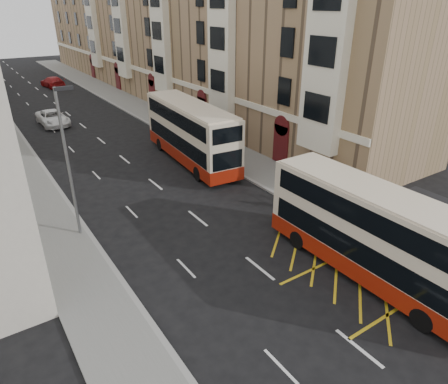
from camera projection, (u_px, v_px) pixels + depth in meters
ground at (320, 317)px, 16.50m from camera, size 200.00×200.00×0.00m
pavement_right at (168, 122)px, 43.01m from camera, size 4.00×120.00×0.15m
pavement_left at (10, 149)px, 35.24m from camera, size 3.00×120.00×0.15m
kerb_right at (151, 125)px, 42.00m from camera, size 0.25×120.00×0.15m
kerb_left at (28, 146)px, 35.99m from camera, size 0.25×120.00×0.15m
road_markings at (58, 105)px, 50.29m from camera, size 10.00×110.00×0.01m
terrace_right at (160, 36)px, 54.80m from camera, size 10.75×79.00×15.25m
guard_railing at (325, 206)px, 23.58m from camera, size 0.06×6.56×1.01m
street_lamp_near at (68, 157)px, 20.34m from camera, size 0.93×0.18×8.00m
double_decker_front at (373, 234)px, 18.11m from camera, size 2.56×11.02×4.39m
double_decker_rear at (191, 133)px, 31.59m from camera, size 3.65×12.05×4.74m
litter_bin at (432, 247)px, 19.93m from camera, size 0.64×0.64×1.06m
pedestrian_mid at (448, 246)px, 19.58m from camera, size 0.95×0.88×1.56m
pedestrian_far at (314, 195)px, 24.32m from camera, size 1.13×0.49×1.92m
white_van at (53, 118)px, 41.95m from camera, size 2.71×5.55×1.52m
car_red at (53, 82)px, 60.61m from camera, size 2.97×5.80×1.61m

